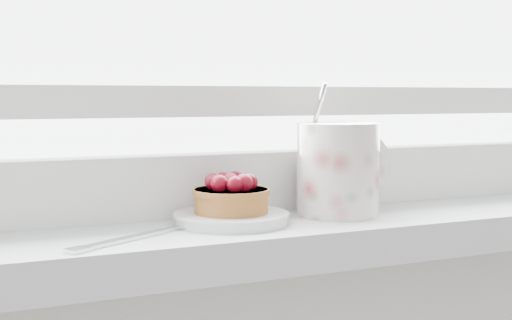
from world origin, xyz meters
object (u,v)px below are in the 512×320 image
raspberry_tart (231,195)px  floral_mug (340,167)px  saucer (231,218)px  fork (150,234)px

raspberry_tart → floral_mug: floral_mug is taller
saucer → floral_mug: floral_mug is taller
saucer → floral_mug: (0.14, 0.00, 0.05)m
floral_mug → raspberry_tart: bearing=-179.4°
raspberry_tart → saucer: bearing=151.0°
saucer → fork: bearing=-165.4°
floral_mug → fork: bearing=-173.5°
fork → floral_mug: bearing=6.5°
raspberry_tart → floral_mug: (0.14, 0.00, 0.02)m
saucer → fork: (-0.10, -0.03, -0.00)m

